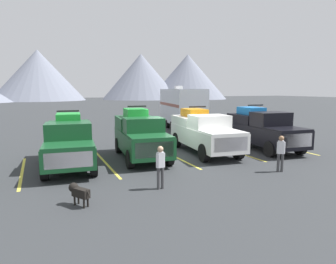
{
  "coord_description": "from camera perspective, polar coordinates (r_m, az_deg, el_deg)",
  "views": [
    {
      "loc": [
        -6.47,
        -14.09,
        3.52
      ],
      "look_at": [
        0.0,
        0.94,
        1.2
      ],
      "focal_mm": 32.11,
      "sensor_mm": 36.0,
      "label": 1
    }
  ],
  "objects": [
    {
      "name": "ground_plane",
      "position": [
        15.9,
        1.34,
        -4.72
      ],
      "size": [
        240.0,
        240.0,
        0.0
      ],
      "primitive_type": "plane",
      "color": "#2D3033"
    },
    {
      "name": "pickup_truck_a",
      "position": [
        14.63,
        -18.27,
        -1.59
      ],
      "size": [
        2.61,
        5.71,
        2.53
      ],
      "color": "#144723",
      "rests_on": "ground"
    },
    {
      "name": "pickup_truck_b",
      "position": [
        15.58,
        -5.28,
        -0.51
      ],
      "size": [
        2.54,
        5.39,
        2.67
      ],
      "color": "#144723",
      "rests_on": "ground"
    },
    {
      "name": "pickup_truck_c",
      "position": [
        17.03,
        6.72,
        0.15
      ],
      "size": [
        2.65,
        6.03,
        2.55
      ],
      "color": "white",
      "rests_on": "ground"
    },
    {
      "name": "pickup_truck_d",
      "position": [
        18.75,
        17.53,
        0.6
      ],
      "size": [
        2.63,
        5.69,
        2.6
      ],
      "color": "black",
      "rests_on": "ground"
    },
    {
      "name": "lot_stripe_a",
      "position": [
        14.48,
        -25.95,
        -6.82
      ],
      "size": [
        0.12,
        5.5,
        0.01
      ],
      "primitive_type": "cube",
      "color": "gold",
      "rests_on": "ground"
    },
    {
      "name": "lot_stripe_b",
      "position": [
        14.73,
        -11.61,
        -5.91
      ],
      "size": [
        0.12,
        5.5,
        0.01
      ],
      "primitive_type": "cube",
      "color": "gold",
      "rests_on": "ground"
    },
    {
      "name": "lot_stripe_c",
      "position": [
        15.84,
        1.44,
        -4.76
      ],
      "size": [
        0.12,
        5.5,
        0.01
      ],
      "primitive_type": "cube",
      "color": "gold",
      "rests_on": "ground"
    },
    {
      "name": "lot_stripe_d",
      "position": [
        17.64,
        12.26,
        -3.61
      ],
      "size": [
        0.12,
        5.5,
        0.01
      ],
      "primitive_type": "cube",
      "color": "gold",
      "rests_on": "ground"
    },
    {
      "name": "lot_stripe_e",
      "position": [
        19.96,
        20.81,
        -2.61
      ],
      "size": [
        0.12,
        5.5,
        0.01
      ],
      "primitive_type": "cube",
      "color": "gold",
      "rests_on": "ground"
    },
    {
      "name": "camper_trailer_a",
      "position": [
        27.13,
        2.63,
        4.92
      ],
      "size": [
        3.59,
        8.39,
        3.85
      ],
      "color": "silver",
      "rests_on": "ground"
    },
    {
      "name": "person_a",
      "position": [
        10.68,
        -1.44,
        -6.17
      ],
      "size": [
        0.34,
        0.21,
        1.55
      ],
      "color": "#3F3F42",
      "rests_on": "ground"
    },
    {
      "name": "person_b",
      "position": [
        13.75,
        20.62,
        -3.42
      ],
      "size": [
        0.31,
        0.28,
        1.57
      ],
      "color": "#3F3F42",
      "rests_on": "ground"
    },
    {
      "name": "dog",
      "position": [
        9.74,
        -16.72,
        -10.71
      ],
      "size": [
        0.58,
        0.79,
        0.67
      ],
      "color": "black",
      "rests_on": "ground"
    },
    {
      "name": "mountain_ridge",
      "position": [
        102.49,
        -20.32,
        9.45
      ],
      "size": [
        122.59,
        41.53,
        16.38
      ],
      "color": "slate",
      "rests_on": "ground"
    }
  ]
}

